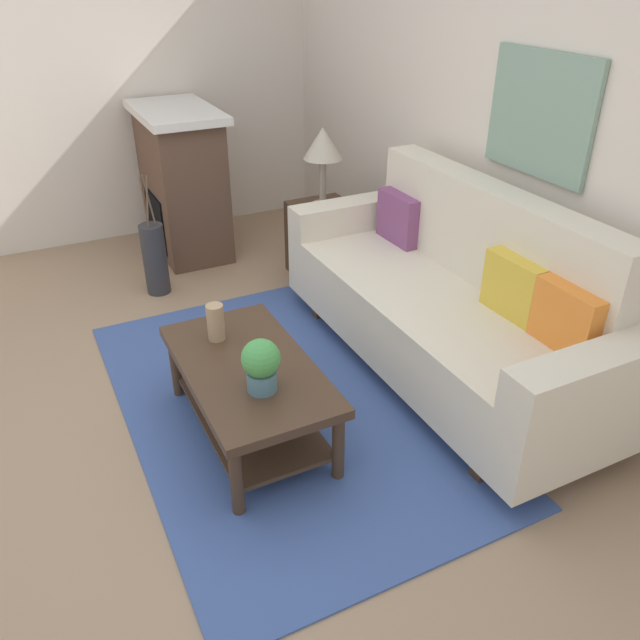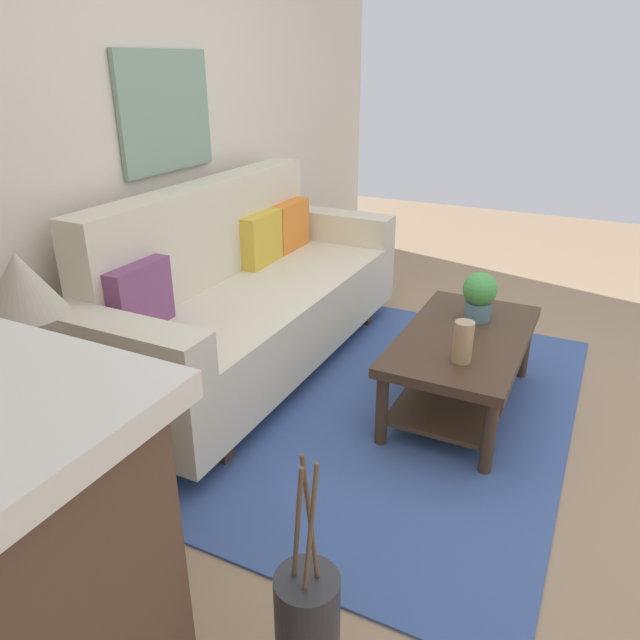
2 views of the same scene
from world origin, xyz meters
The scene contains 16 objects.
ground_plane centered at (0.00, 0.00, 0.00)m, with size 9.74×9.74×0.00m, color #9E7F60.
wall_back centered at (0.00, 2.05, 1.35)m, with size 5.74×0.10×2.70m, color beige.
area_rug centered at (0.00, 0.50, 0.01)m, with size 2.57×1.63×0.01m, color #3D5693.
couch centered at (0.08, 1.51, 0.43)m, with size 2.33×0.84×1.08m.
throw_pillow_plum centered at (-0.65, 1.64, 0.68)m, with size 0.36×0.12×0.32m, color #7A4270.
throw_pillow_mustard centered at (0.45, 1.64, 0.68)m, with size 0.36×0.12×0.32m, color gold.
throw_pillow_orange centered at (0.82, 1.64, 0.68)m, with size 0.36×0.12×0.32m, color orange.
coffee_table centered at (0.15, 0.26, 0.31)m, with size 1.10×0.60×0.43m.
tabletop_vase centered at (-0.14, 0.21, 0.53)m, with size 0.09×0.09×0.20m, color tan.
potted_plant_tabletop centered at (0.38, 0.25, 0.57)m, with size 0.18×0.18×0.26m.
side_table centered at (-1.38, 1.44, 0.28)m, with size 0.44×0.44×0.56m, color #422D1E.
table_lamp centered at (-1.38, 1.44, 0.99)m, with size 0.28×0.28×0.57m.
floor_vase_branch_a centered at (-1.63, 0.23, 0.70)m, with size 0.01×0.01×0.36m, color brown.
floor_vase_branch_b centered at (-1.66, 0.24, 0.70)m, with size 0.01×0.01×0.36m, color brown.
floor_vase_branch_c centered at (-1.66, 0.21, 0.70)m, with size 0.01×0.01×0.36m, color brown.
framed_painting centered at (0.08, 1.98, 1.45)m, with size 0.73×0.03×0.63m, color gray.
Camera 2 is at (-2.62, -0.29, 1.71)m, focal length 33.47 mm.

